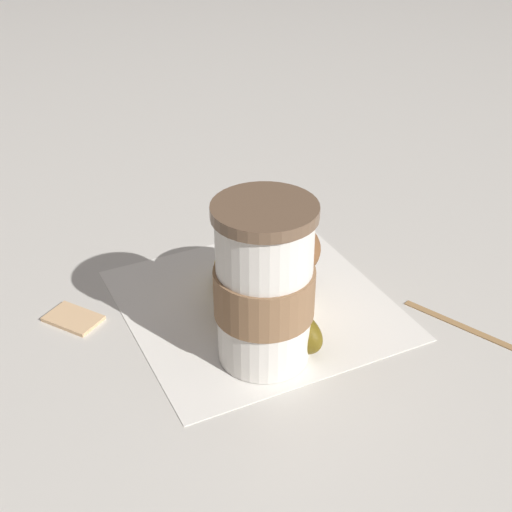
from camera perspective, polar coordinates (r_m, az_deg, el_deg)
The scene contains 7 objects.
ground_plane at distance 0.68m, azimuth -0.00°, elevation -3.89°, with size 3.00×3.00×0.00m, color beige.
paper_napkin at distance 0.68m, azimuth -0.00°, elevation -3.84°, with size 0.24×0.24×0.00m, color white.
coffee_cup at distance 0.57m, azimuth 0.66°, elevation -2.38°, with size 0.08×0.08×0.14m.
muffin at distance 0.65m, azimuth 1.06°, elevation -0.30°, with size 0.09×0.09×0.09m.
banana at distance 0.65m, azimuth 0.04°, elevation -3.36°, with size 0.18×0.08×0.04m.
sugar_packet at distance 0.68m, azimuth -14.43°, elevation -4.75°, with size 0.05×0.03×0.01m, color #E0B27F.
wooden_stirrer at distance 0.68m, azimuth 15.95°, elevation -5.30°, with size 0.11×0.01×0.00m, color #9E7547.
Camera 1 is at (-0.43, 0.34, 0.39)m, focal length 50.00 mm.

